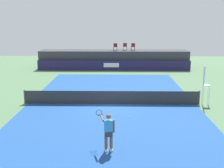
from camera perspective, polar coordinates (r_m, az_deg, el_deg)
ground_plane at (r=22.96m, az=0.03°, el=-1.88°), size 48.00×48.00×0.00m
court_inner at (r=20.08m, az=-0.11°, el=-4.05°), size 12.00×22.00×0.00m
sponsor_wall at (r=33.12m, az=0.35°, el=3.77°), size 18.00×0.22×1.20m
spectator_platform at (r=34.83m, az=0.38°, el=5.05°), size 18.00×2.80×2.20m
spectator_chair_far_left at (r=34.33m, az=0.69°, el=7.62°), size 0.47×0.47×0.89m
spectator_chair_left at (r=34.77m, az=2.65°, el=7.67°), size 0.44×0.44×0.89m
spectator_chair_center at (r=34.54m, az=4.28°, el=7.61°), size 0.47×0.47×0.89m
umpire_chair at (r=20.62m, az=18.35°, el=0.28°), size 0.48×0.48×2.76m
tennis_net at (r=19.95m, az=-0.12°, el=-2.75°), size 12.40×0.02×0.95m
net_post_near at (r=20.99m, az=-17.31°, el=-2.48°), size 0.10×0.10×1.00m
net_post_far at (r=20.77m, az=17.27°, el=-2.65°), size 0.10×0.10×1.00m
tennis_player at (r=12.85m, az=-0.76°, el=-9.50°), size 0.91×1.11×1.77m
tennis_ball at (r=17.33m, az=3.61°, el=-6.75°), size 0.07×0.07×0.07m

